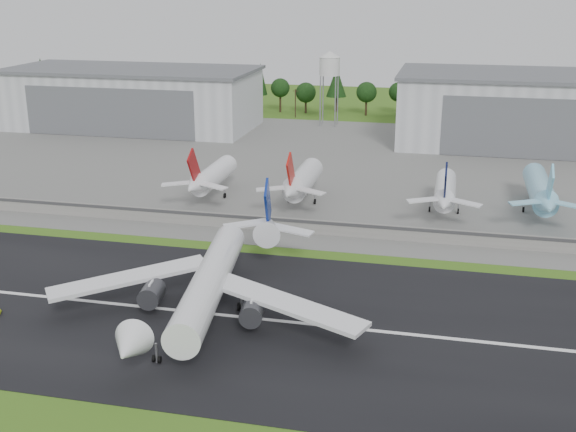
% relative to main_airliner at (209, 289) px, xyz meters
% --- Properties ---
extents(ground, '(600.00, 600.00, 0.00)m').
position_rel_main_airliner_xyz_m(ground, '(-4.75, -9.57, -4.89)').
color(ground, '#386618').
rests_on(ground, ground).
extents(runway, '(320.00, 60.00, 0.10)m').
position_rel_main_airliner_xyz_m(runway, '(-4.75, 0.43, -4.84)').
color(runway, black).
rests_on(runway, ground).
extents(runway_centerline, '(220.00, 1.00, 0.02)m').
position_rel_main_airliner_xyz_m(runway_centerline, '(-4.75, 0.43, -4.78)').
color(runway_centerline, white).
rests_on(runway_centerline, runway).
extents(apron, '(320.00, 150.00, 0.10)m').
position_rel_main_airliner_xyz_m(apron, '(-4.75, 110.43, -4.84)').
color(apron, slate).
rests_on(apron, ground).
extents(blast_fence, '(240.00, 0.61, 3.50)m').
position_rel_main_airliner_xyz_m(blast_fence, '(-4.75, 45.42, -3.09)').
color(blast_fence, gray).
rests_on(blast_fence, ground).
extents(hangar_west, '(97.00, 44.00, 23.20)m').
position_rel_main_airliner_xyz_m(hangar_west, '(-84.75, 155.35, 6.74)').
color(hangar_west, silver).
rests_on(hangar_west, ground).
extents(hangar_east, '(102.00, 47.00, 25.20)m').
position_rel_main_airliner_xyz_m(hangar_east, '(70.25, 155.35, 7.73)').
color(hangar_east, silver).
rests_on(hangar_east, ground).
extents(water_tower, '(8.40, 8.40, 29.40)m').
position_rel_main_airliner_xyz_m(water_tower, '(-9.75, 175.43, 19.66)').
color(water_tower, '#99999E').
rests_on(water_tower, ground).
extents(utility_poles, '(230.00, 3.00, 12.00)m').
position_rel_main_airliner_xyz_m(utility_poles, '(-4.75, 190.43, -4.89)').
color(utility_poles, black).
rests_on(utility_poles, ground).
extents(treeline, '(320.00, 16.00, 22.00)m').
position_rel_main_airliner_xyz_m(treeline, '(-4.75, 205.43, -4.89)').
color(treeline, black).
rests_on(treeline, ground).
extents(main_airliner, '(56.71, 59.21, 18.17)m').
position_rel_main_airliner_xyz_m(main_airliner, '(0.00, 0.00, 0.00)').
color(main_airliner, white).
rests_on(main_airliner, runway).
extents(parked_jet_red_a, '(7.36, 31.29, 16.54)m').
position_rel_main_airliner_xyz_m(parked_jet_red_a, '(-22.67, 66.97, 1.15)').
color(parked_jet_red_a, white).
rests_on(parked_jet_red_a, ground).
extents(parked_jet_red_b, '(7.36, 31.29, 16.79)m').
position_rel_main_airliner_xyz_m(parked_jet_red_b, '(1.84, 67.01, 1.38)').
color(parked_jet_red_b, silver).
rests_on(parked_jet_red_b, ground).
extents(parked_jet_navy, '(7.36, 31.29, 16.38)m').
position_rel_main_airliner_xyz_m(parked_jet_navy, '(38.15, 66.94, 1.00)').
color(parked_jet_navy, white).
rests_on(parked_jet_navy, ground).
extents(parked_jet_skyblue, '(7.36, 37.29, 16.77)m').
position_rel_main_airliner_xyz_m(parked_jet_skyblue, '(61.09, 72.01, 1.32)').
color(parked_jet_skyblue, '#8AD1EE').
rests_on(parked_jet_skyblue, ground).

